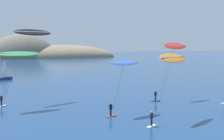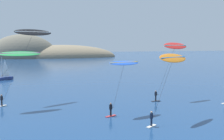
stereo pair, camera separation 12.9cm
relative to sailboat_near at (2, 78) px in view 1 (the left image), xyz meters
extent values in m
ellipsoid|color=#84755B|center=(34.11, 113.16, -0.64)|extent=(74.33, 31.16, 16.67)
ellipsoid|color=#6B6656|center=(9.49, 114.18, -0.64)|extent=(43.63, 30.49, 30.36)
cube|color=navy|center=(0.24, 0.18, -0.29)|extent=(4.68, 3.99, 0.70)
cylinder|color=#B2B2B7|center=(0.00, 0.00, 2.56)|extent=(0.12, 0.12, 5.00)
pyramid|color=white|center=(0.73, 0.54, 2.38)|extent=(1.49, 1.14, 4.25)
cylinder|color=#A5A5AD|center=(0.73, 0.54, 0.31)|extent=(1.49, 1.14, 0.08)
ellipsoid|color=green|center=(3.41, -34.02, 6.97)|extent=(5.81, 2.40, 0.77)
cylinder|color=#D660B7|center=(3.41, -34.02, 7.02)|extent=(5.33, 0.90, 0.16)
cube|color=silver|center=(0.83, -31.53, -0.60)|extent=(1.42, 1.25, 0.08)
cylinder|color=black|center=(0.83, -31.53, -0.16)|extent=(0.22, 0.22, 0.80)
cube|color=black|center=(0.83, -31.53, 0.54)|extent=(0.39, 0.32, 0.60)
sphere|color=#9E7051|center=(0.83, -31.53, 0.96)|extent=(0.22, 0.22, 0.22)
cylinder|color=black|center=(1.16, -31.39, 0.42)|extent=(0.25, 0.52, 0.04)
ellipsoid|color=black|center=(5.61, -29.54, 10.06)|extent=(6.20, 3.68, 1.15)
cylinder|color=white|center=(5.61, -29.54, 10.11)|extent=(5.43, 2.38, 0.16)
cylinder|color=#333338|center=(3.38, -30.47, 5.19)|extent=(4.48, 1.88, 9.56)
cube|color=#2D2D33|center=(23.40, -35.85, -0.60)|extent=(1.53, 0.55, 0.08)
cylinder|color=black|center=(23.40, -35.85, -0.16)|extent=(0.22, 0.22, 0.80)
cube|color=black|center=(23.40, -35.85, 0.54)|extent=(0.37, 0.25, 0.60)
sphere|color=#9E7051|center=(23.40, -35.85, 0.96)|extent=(0.22, 0.22, 0.22)
cylinder|color=black|center=(23.75, -35.79, 0.42)|extent=(0.13, 0.55, 0.04)
ellipsoid|color=red|center=(27.12, -35.23, 8.00)|extent=(4.77, 2.14, 1.19)
cylinder|color=#23D6DB|center=(27.12, -35.23, 8.05)|extent=(4.33, 0.88, 0.16)
cylinder|color=#333338|center=(25.43, -35.51, 4.16)|extent=(3.40, 0.59, 7.49)
cube|color=red|center=(13.72, -42.14, -0.60)|extent=(1.54, 0.94, 0.08)
cylinder|color=black|center=(13.72, -42.14, -0.16)|extent=(0.22, 0.22, 0.80)
cube|color=black|center=(13.72, -42.14, 0.54)|extent=(0.38, 0.28, 0.60)
sphere|color=#9E7051|center=(13.72, -42.14, 0.96)|extent=(0.22, 0.22, 0.22)
cylinder|color=black|center=(14.06, -42.05, 0.42)|extent=(0.17, 0.54, 0.04)
ellipsoid|color=blue|center=(15.70, -41.65, 5.92)|extent=(4.66, 2.46, 0.64)
cylinder|color=gold|center=(15.70, -41.65, 5.97)|extent=(4.14, 1.18, 0.16)
cylinder|color=#333338|center=(14.88, -41.85, 3.12)|extent=(1.66, 0.44, 5.40)
cube|color=silver|center=(16.45, -47.68, -0.60)|extent=(1.50, 1.10, 0.08)
cylinder|color=#192338|center=(16.45, -47.68, -0.16)|extent=(0.22, 0.22, 0.80)
cube|color=#192338|center=(16.45, -47.68, 0.54)|extent=(0.39, 0.33, 0.60)
sphere|color=tan|center=(16.45, -47.68, 0.96)|extent=(0.22, 0.22, 0.22)
cylinder|color=black|center=(16.76, -47.53, 0.42)|extent=(0.28, 0.51, 0.04)
ellipsoid|color=orange|center=(20.12, -45.88, 6.66)|extent=(5.33, 3.59, 1.15)
cylinder|color=#0F7FE5|center=(20.12, -45.88, 6.71)|extent=(4.53, 2.33, 0.16)
cylinder|color=#333338|center=(18.44, -46.70, 3.49)|extent=(3.39, 1.68, 6.16)
camera|label=1|loc=(2.30, -74.19, 8.30)|focal=45.00mm
camera|label=2|loc=(2.42, -74.24, 8.30)|focal=45.00mm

